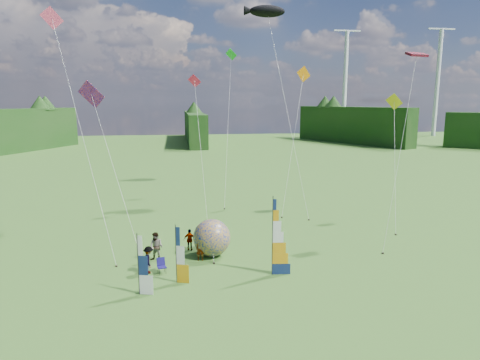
{
  "coord_description": "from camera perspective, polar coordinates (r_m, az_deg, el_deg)",
  "views": [
    {
      "loc": [
        -4.73,
        -20.83,
        10.17
      ],
      "look_at": [
        -1.0,
        4.0,
        5.5
      ],
      "focal_mm": 32.0,
      "sensor_mm": 36.0,
      "label": 1
    }
  ],
  "objects": [
    {
      "name": "bol_inflatable",
      "position": [
        28.57,
        -3.78,
        -7.7
      ],
      "size": [
        3.03,
        3.03,
        2.48
      ],
      "primitive_type": "sphere",
      "rotation": [
        0.0,
        0.0,
        0.26
      ],
      "color": "navy",
      "rests_on": "ground"
    },
    {
      "name": "side_banner_far",
      "position": [
        23.57,
        -13.41,
        -11.0
      ],
      "size": [
        0.96,
        0.35,
        3.26
      ],
      "primitive_type": null,
      "rotation": [
        0.0,
        0.0,
        -0.26
      ],
      "color": "white",
      "rests_on": "ground"
    },
    {
      "name": "small_kite_pink",
      "position": [
        30.65,
        -20.42,
        7.06
      ],
      "size": [
        10.68,
        12.5,
        17.33
      ],
      "primitive_type": null,
      "rotation": [
        0.0,
        0.0,
        0.37
      ],
      "color": "#F44571",
      "rests_on": "ground"
    },
    {
      "name": "small_kite_orange",
      "position": [
        40.77,
        7.15,
        6.1
      ],
      "size": [
        9.38,
        11.54,
        14.15
      ],
      "primitive_type": null,
      "rotation": [
        0.0,
        0.0,
        0.32
      ],
      "color": "orange",
      "rests_on": "ground"
    },
    {
      "name": "feather_banner_main",
      "position": [
        25.28,
        4.35,
        -7.64
      ],
      "size": [
        1.25,
        0.24,
        4.6
      ],
      "primitive_type": null,
      "rotation": [
        0.0,
        0.0,
        -0.11
      ],
      "color": "navy",
      "rests_on": "ground"
    },
    {
      "name": "treeline_ring",
      "position": [
        22.24,
        4.1,
        -5.6
      ],
      "size": [
        210.0,
        210.0,
        8.0
      ],
      "primitive_type": null,
      "color": "#27411A",
      "rests_on": "ground"
    },
    {
      "name": "camp_chair",
      "position": [
        26.4,
        -10.39,
        -11.21
      ],
      "size": [
        0.65,
        0.65,
        0.93
      ],
      "primitive_type": null,
      "rotation": [
        0.0,
        0.0,
        0.25
      ],
      "color": "#151054",
      "rests_on": "ground"
    },
    {
      "name": "kite_parafoil",
      "position": [
        32.53,
        20.74,
        5.37
      ],
      "size": [
        8.4,
        9.11,
        15.24
      ],
      "primitive_type": null,
      "rotation": [
        0.0,
        0.0,
        0.07
      ],
      "color": "#A7112F",
      "rests_on": "ground"
    },
    {
      "name": "side_banner_left",
      "position": [
        24.6,
        -8.52,
        -9.87
      ],
      "size": [
        0.91,
        0.38,
        3.29
      ],
      "primitive_type": null,
      "rotation": [
        0.0,
        0.0,
        -0.31
      ],
      "color": "orange",
      "rests_on": "ground"
    },
    {
      "name": "turbine_left",
      "position": [
        137.93,
        24.81,
        11.6
      ],
      "size": [
        8.0,
        1.2,
        30.0
      ],
      "primitive_type": null,
      "color": "silver",
      "rests_on": "ground"
    },
    {
      "name": "ground",
      "position": [
        23.66,
        3.97,
        -14.95
      ],
      "size": [
        220.0,
        220.0,
        0.0
      ],
      "primitive_type": "plane",
      "color": "#4D7F32",
      "rests_on": "ground"
    },
    {
      "name": "spectator_c",
      "position": [
        26.49,
        -12.08,
        -10.37
      ],
      "size": [
        0.53,
        1.11,
        1.65
      ],
      "primitive_type": "imported",
      "rotation": [
        0.0,
        0.0,
        1.7
      ],
      "color": "#66594C",
      "rests_on": "ground"
    },
    {
      "name": "spectator_b",
      "position": [
        28.23,
        -11.09,
        -8.74
      ],
      "size": [
        1.02,
        0.81,
        1.89
      ],
      "primitive_type": "imported",
      "rotation": [
        0.0,
        0.0,
        -0.45
      ],
      "color": "#66594C",
      "rests_on": "ground"
    },
    {
      "name": "turbine_right",
      "position": [
        132.61,
        13.82,
        12.33
      ],
      "size": [
        8.0,
        1.2,
        30.0
      ],
      "primitive_type": null,
      "color": "silver",
      "rests_on": "ground"
    },
    {
      "name": "small_kite_green",
      "position": [
        44.87,
        -1.6,
        8.03
      ],
      "size": [
        8.78,
        13.33,
        16.42
      ],
      "primitive_type": null,
      "rotation": [
        0.0,
        0.0,
        -0.39
      ],
      "color": "#1CCF2B",
      "rests_on": "ground"
    },
    {
      "name": "small_kite_yellow",
      "position": [
        37.67,
        20.01,
        3.03
      ],
      "size": [
        7.34,
        10.35,
        11.33
      ],
      "primitive_type": null,
      "rotation": [
        0.0,
        0.0,
        -0.23
      ],
      "color": "yellow",
      "rests_on": "ground"
    },
    {
      "name": "kite_whale",
      "position": [
        41.61,
        6.18,
        11.09
      ],
      "size": [
        8.84,
        16.3,
        21.22
      ],
      "primitive_type": null,
      "rotation": [
        0.0,
        0.0,
        0.25
      ],
      "color": "black",
      "rests_on": "ground"
    },
    {
      "name": "small_kite_red",
      "position": [
        37.91,
        -5.28,
        4.98
      ],
      "size": [
        3.29,
        10.38,
        13.06
      ],
      "primitive_type": null,
      "rotation": [
        0.0,
        0.0,
        -0.07
      ],
      "color": "#E62342",
      "rests_on": "ground"
    },
    {
      "name": "spectator_a",
      "position": [
        27.97,
        -5.29,
        -9.18
      ],
      "size": [
        0.57,
        0.39,
        1.52
      ],
      "primitive_type": "imported",
      "rotation": [
        0.0,
        0.0,
        -0.04
      ],
      "color": "#66594C",
      "rests_on": "ground"
    },
    {
      "name": "spectator_d",
      "position": [
        29.82,
        -6.7,
        -7.93
      ],
      "size": [
        0.95,
        0.56,
        1.52
      ],
      "primitive_type": "imported",
      "rotation": [
        0.0,
        0.0,
        2.91
      ],
      "color": "#66594C",
      "rests_on": "ground"
    },
    {
      "name": "kite_rainbow_delta",
      "position": [
        33.86,
        -16.7,
        3.54
      ],
      "size": [
        11.09,
        13.61,
        12.61
      ],
      "primitive_type": null,
      "rotation": [
        0.0,
        0.0,
        -0.32
      ],
      "color": "#F93304",
      "rests_on": "ground"
    }
  ]
}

